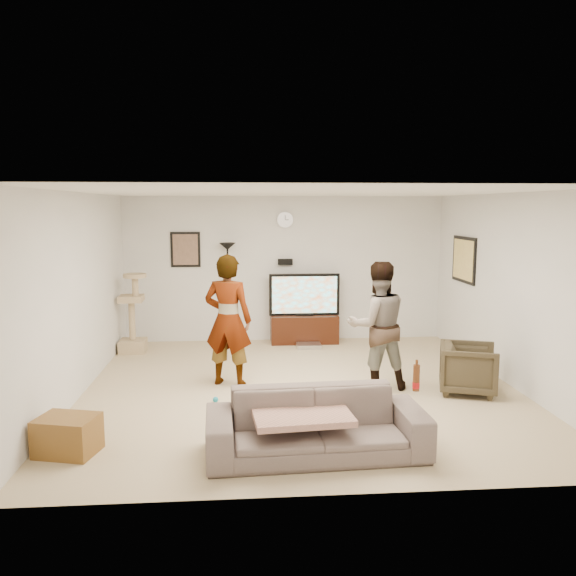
{
  "coord_description": "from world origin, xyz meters",
  "views": [
    {
      "loc": [
        -0.72,
        -7.04,
        2.32
      ],
      "look_at": [
        -0.15,
        0.2,
        1.28
      ],
      "focal_mm": 35.48,
      "sensor_mm": 36.0,
      "label": 1
    }
  ],
  "objects": [
    {
      "name": "floor",
      "position": [
        0.0,
        0.0,
        -0.01
      ],
      "size": [
        5.5,
        5.5,
        0.02
      ],
      "primitive_type": "cube",
      "color": "#C4B487",
      "rests_on": "ground"
    },
    {
      "name": "ceiling",
      "position": [
        0.0,
        0.0,
        2.51
      ],
      "size": [
        5.5,
        5.5,
        0.02
      ],
      "primitive_type": "cube",
      "color": "white",
      "rests_on": "wall_back"
    },
    {
      "name": "wall_back",
      "position": [
        0.0,
        2.75,
        1.25
      ],
      "size": [
        5.5,
        0.04,
        2.5
      ],
      "primitive_type": "cube",
      "color": "white",
      "rests_on": "floor"
    },
    {
      "name": "wall_front",
      "position": [
        0.0,
        -2.75,
        1.25
      ],
      "size": [
        5.5,
        0.04,
        2.5
      ],
      "primitive_type": "cube",
      "color": "white",
      "rests_on": "floor"
    },
    {
      "name": "wall_left",
      "position": [
        -2.75,
        0.0,
        1.25
      ],
      "size": [
        0.04,
        5.5,
        2.5
      ],
      "primitive_type": "cube",
      "color": "white",
      "rests_on": "floor"
    },
    {
      "name": "wall_right",
      "position": [
        2.75,
        0.0,
        1.25
      ],
      "size": [
        0.04,
        5.5,
        2.5
      ],
      "primitive_type": "cube",
      "color": "white",
      "rests_on": "floor"
    },
    {
      "name": "wall_clock",
      "position": [
        0.0,
        2.72,
        2.1
      ],
      "size": [
        0.26,
        0.04,
        0.26
      ],
      "primitive_type": "cylinder",
      "rotation": [
        1.57,
        0.0,
        0.0
      ],
      "color": "silver",
      "rests_on": "wall_back"
    },
    {
      "name": "wall_speaker",
      "position": [
        0.0,
        2.69,
        1.38
      ],
      "size": [
        0.25,
        0.1,
        0.1
      ],
      "primitive_type": "cube",
      "color": "black",
      "rests_on": "wall_back"
    },
    {
      "name": "picture_back",
      "position": [
        -1.7,
        2.73,
        1.6
      ],
      "size": [
        0.42,
        0.03,
        0.52
      ],
      "primitive_type": "cube",
      "color": "brown",
      "rests_on": "wall_back"
    },
    {
      "name": "picture_right",
      "position": [
        2.73,
        1.6,
        1.5
      ],
      "size": [
        0.03,
        0.78,
        0.62
      ],
      "primitive_type": "cube",
      "color": "#E3C06C",
      "rests_on": "wall_right"
    },
    {
      "name": "tv_stand",
      "position": [
        0.31,
        2.5,
        0.24
      ],
      "size": [
        1.15,
        0.45,
        0.48
      ],
      "primitive_type": "cube",
      "color": "black",
      "rests_on": "floor"
    },
    {
      "name": "console_box",
      "position": [
        0.35,
        2.11,
        0.04
      ],
      "size": [
        0.4,
        0.3,
        0.07
      ],
      "primitive_type": "cube",
      "color": "#B8B8BD",
      "rests_on": "floor"
    },
    {
      "name": "tv",
      "position": [
        0.31,
        2.5,
        0.84
      ],
      "size": [
        1.2,
        0.08,
        0.71
      ],
      "primitive_type": "cube",
      "color": "black",
      "rests_on": "tv_stand"
    },
    {
      "name": "tv_screen",
      "position": [
        0.31,
        2.46,
        0.84
      ],
      "size": [
        1.11,
        0.01,
        0.63
      ],
      "primitive_type": "cube",
      "color": "#4DD2DB",
      "rests_on": "tv"
    },
    {
      "name": "floor_lamp",
      "position": [
        -0.98,
        2.55,
        0.86
      ],
      "size": [
        0.32,
        0.32,
        1.71
      ],
      "primitive_type": "cylinder",
      "color": "black",
      "rests_on": "floor"
    },
    {
      "name": "cat_tree",
      "position": [
        -2.51,
        2.07,
        0.64
      ],
      "size": [
        0.42,
        0.42,
        1.28
      ],
      "primitive_type": "cube",
      "rotation": [
        0.0,
        0.0,
        0.03
      ],
      "color": "tan",
      "rests_on": "floor"
    },
    {
      "name": "person_left",
      "position": [
        -0.93,
        0.26,
        0.86
      ],
      "size": [
        0.72,
        0.58,
        1.72
      ],
      "primitive_type": "imported",
      "rotation": [
        0.0,
        0.0,
        2.85
      ],
      "color": "#9F9F9F",
      "rests_on": "floor"
    },
    {
      "name": "person_right",
      "position": [
        0.98,
        -0.05,
        0.82
      ],
      "size": [
        0.85,
        0.69,
        1.64
      ],
      "primitive_type": "imported",
      "rotation": [
        0.0,
        0.0,
        3.23
      ],
      "color": "#344974",
      "rests_on": "floor"
    },
    {
      "name": "sofa",
      "position": [
        -0.05,
        -1.97,
        0.3
      ],
      "size": [
        2.09,
        0.9,
        0.6
      ],
      "primitive_type": "imported",
      "rotation": [
        0.0,
        0.0,
        0.05
      ],
      "color": "#635551",
      "rests_on": "floor"
    },
    {
      "name": "throw_blanket",
      "position": [
        -0.2,
        -1.97,
        0.41
      ],
      "size": [
        0.96,
        0.78,
        0.06
      ],
      "primitive_type": "cube",
      "rotation": [
        0.0,
        0.0,
        0.09
      ],
      "color": "tan",
      "rests_on": "sofa"
    },
    {
      "name": "beer_bottle",
      "position": [
        0.89,
        -1.97,
        0.73
      ],
      "size": [
        0.06,
        0.06,
        0.25
      ],
      "primitive_type": "cylinder",
      "color": "#5C2D12",
      "rests_on": "sofa"
    },
    {
      "name": "armchair",
      "position": [
        2.08,
        -0.33,
        0.31
      ],
      "size": [
        0.86,
        0.85,
        0.62
      ],
      "primitive_type": "imported",
      "rotation": [
        0.0,
        0.0,
        1.25
      ],
      "color": "#383021",
      "rests_on": "floor"
    },
    {
      "name": "side_table",
      "position": [
        -2.4,
        -1.77,
        0.18
      ],
      "size": [
        0.62,
        0.53,
        0.36
      ],
      "primitive_type": "cube",
      "rotation": [
        0.0,
        0.0,
        -0.25
      ],
      "color": "brown",
      "rests_on": "floor"
    },
    {
      "name": "toy_ball",
      "position": [
        -1.07,
        -0.45,
        0.03
      ],
      "size": [
        0.07,
        0.07,
        0.07
      ],
      "primitive_type": "sphere",
      "color": "teal",
      "rests_on": "floor"
    }
  ]
}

